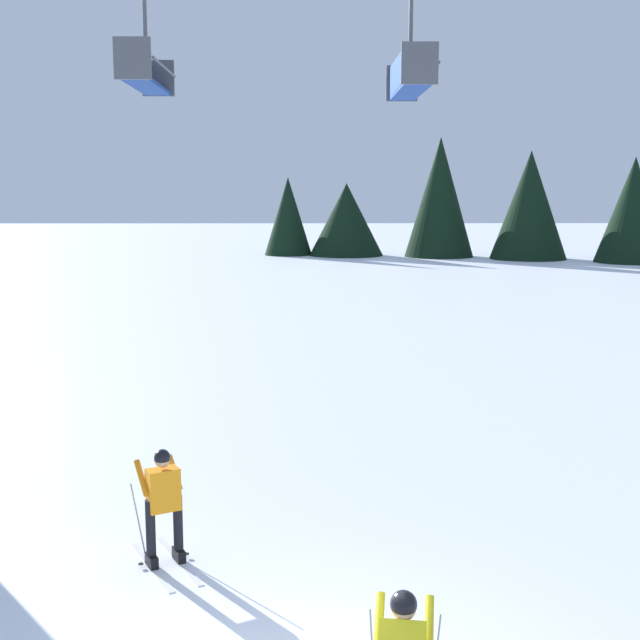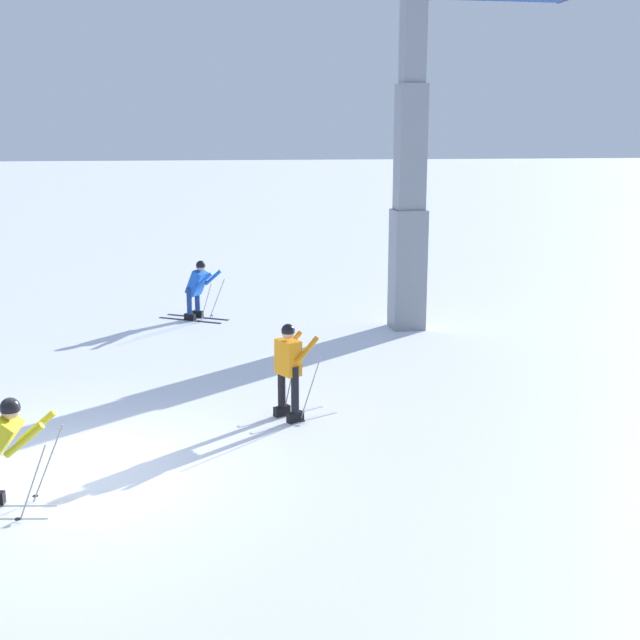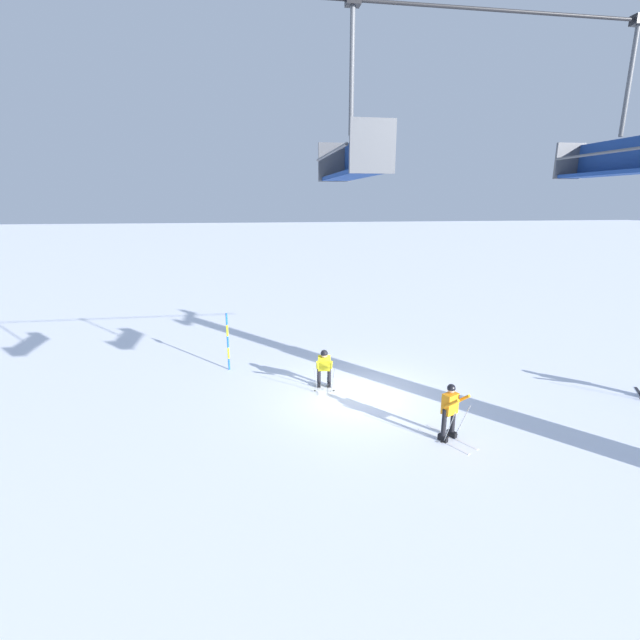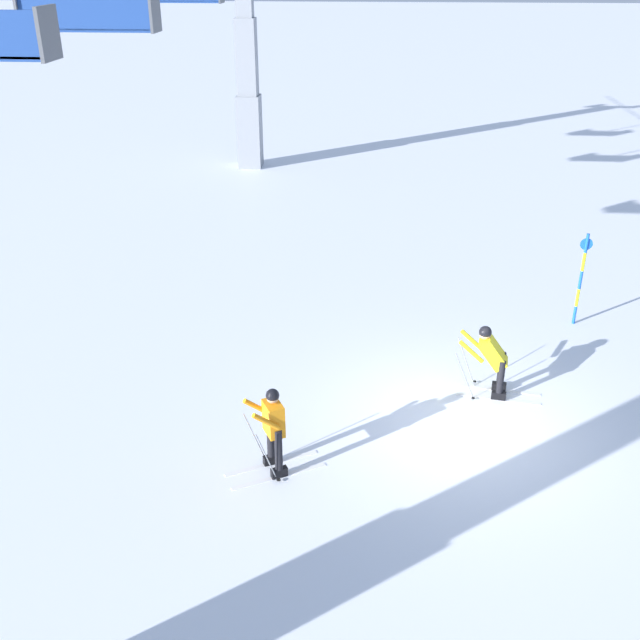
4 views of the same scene
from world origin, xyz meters
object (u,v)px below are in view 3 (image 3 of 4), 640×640
(skier_carving_main, at_px, (324,365))
(skier_distant_downhill, at_px, (450,408))
(chairlift_seat_second, at_px, (355,155))
(trail_marker_pole, at_px, (228,340))
(chairlift_seat_nearest, at_px, (622,155))

(skier_carving_main, bearing_deg, skier_distant_downhill, 125.12)
(skier_carving_main, xyz_separation_m, chairlift_seat_second, (0.84, 7.51, 6.07))
(trail_marker_pole, relative_size, skier_distant_downhill, 1.32)
(trail_marker_pole, bearing_deg, chairlift_seat_nearest, 124.62)
(chairlift_seat_second, distance_m, skier_distant_downhill, 7.87)
(chairlift_seat_nearest, distance_m, skier_distant_downhill, 7.11)
(chairlift_seat_second, height_order, trail_marker_pole, chairlift_seat_second)
(skier_carving_main, relative_size, chairlift_seat_nearest, 0.78)
(chairlift_seat_nearest, relative_size, trail_marker_pole, 1.02)
(skier_carving_main, height_order, chairlift_seat_nearest, chairlift_seat_nearest)
(skier_carving_main, distance_m, chairlift_seat_nearest, 10.33)
(skier_carving_main, relative_size, skier_distant_downhill, 1.05)
(skier_carving_main, xyz_separation_m, trail_marker_pole, (3.31, -2.41, 0.34))
(trail_marker_pole, bearing_deg, skier_distant_downhill, 133.78)
(chairlift_seat_second, distance_m, trail_marker_pole, 11.72)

